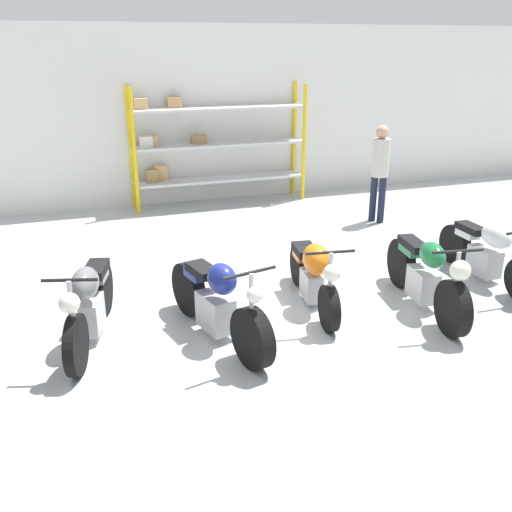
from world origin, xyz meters
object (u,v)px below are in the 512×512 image
Objects in this scene: shelving_rack at (207,144)px; motorcycle_blue at (217,303)px; motorcycle_green at (426,275)px; person_browsing at (380,166)px; motorcycle_orange at (313,273)px; motorcycle_grey at (89,302)px; motorcycle_white at (489,253)px.

motorcycle_blue is at bearing -103.31° from shelving_rack.
motorcycle_blue is 2.72m from motorcycle_green.
motorcycle_green is at bearing 37.88° from person_browsing.
motorcycle_green is at bearing 75.86° from motorcycle_orange.
motorcycle_green is at bearing 98.77° from motorcycle_grey.
motorcycle_green is (4.10, -0.49, -0.03)m from motorcycle_grey.
motorcycle_blue is (1.38, -0.40, -0.04)m from motorcycle_grey.
motorcycle_blue is (-1.37, -5.80, -0.82)m from shelving_rack.
motorcycle_grey is at bearing -87.72° from motorcycle_green.
motorcycle_white is 1.16× the size of person_browsing.
motorcycle_orange is 4.10m from person_browsing.
motorcycle_white is (2.71, -0.04, -0.03)m from motorcycle_orange.
motorcycle_green reaches higher than motorcycle_white.
motorcycle_orange is at bearing -89.76° from shelving_rack.
shelving_rack is at bearing -171.68° from motorcycle_orange.
motorcycle_green is at bearing 74.37° from motorcycle_blue.
motorcycle_blue is at bearing 9.20° from person_browsing.
motorcycle_grey reaches higher than motorcycle_orange.
motorcycle_green is 1.47m from motorcycle_white.
person_browsing is at bearing -178.11° from motorcycle_white.
motorcycle_orange is at bearing 17.26° from person_browsing.
shelving_rack is 3.57m from person_browsing.
motorcycle_blue is at bearing 89.67° from motorcycle_grey.
motorcycle_blue is 1.02× the size of motorcycle_white.
person_browsing is (-0.02, 3.07, 0.66)m from motorcycle_white.
shelving_rack is 1.84× the size of motorcycle_orange.
person_browsing is (2.68, 3.03, 0.62)m from motorcycle_orange.
motorcycle_white is (5.49, 0.01, -0.06)m from motorcycle_grey.
motorcycle_blue is at bearing -64.32° from motorcycle_orange.
person_browsing is at bearing 168.22° from motorcycle_green.
motorcycle_white is at bearing 97.23° from motorcycle_orange.
shelving_rack is 1.69× the size of motorcycle_blue.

